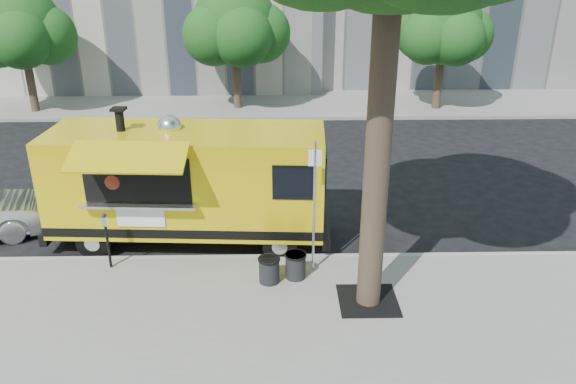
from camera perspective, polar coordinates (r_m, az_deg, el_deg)
name	(u,v)px	position (r m, az deg, el deg)	size (l,w,h in m)	color
ground	(247,243)	(14.11, -4.18, -5.17)	(120.00, 120.00, 0.00)	black
sidewalk	(237,343)	(10.72, -5.22, -15.04)	(60.00, 6.00, 0.15)	gray
curb	(245,259)	(13.27, -4.38, -6.80)	(60.00, 0.14, 0.16)	#999993
far_sidewalk	(260,104)	(26.74, -2.83, 8.88)	(60.00, 5.00, 0.15)	gray
tree_well	(368,300)	(11.76, 8.12, -10.86)	(1.20, 1.20, 0.02)	black
far_tree_a	(21,27)	(27.10, -25.51, 14.91)	(3.42, 3.42, 5.36)	#33261C
far_tree_b	(235,24)	(25.32, -5.41, 16.66)	(3.60, 3.60, 5.50)	#33261C
far_tree_c	(444,27)	(26.00, 15.58, 15.86)	(3.24, 3.24, 5.21)	#33261C
sign_post	(314,200)	(11.91, 2.68, -0.84)	(0.28, 0.06, 3.00)	silver
parking_meter	(107,234)	(13.00, -17.96, -4.10)	(0.11, 0.11, 1.33)	black
food_truck	(187,182)	(13.74, -10.22, 1.00)	(6.94, 3.34, 3.37)	#D8BA0B
trash_bin_left	(296,265)	(12.25, 0.77, -7.41)	(0.48, 0.48, 0.57)	black
trash_bin_right	(269,269)	(12.10, -1.93, -7.84)	(0.48, 0.48, 0.57)	black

